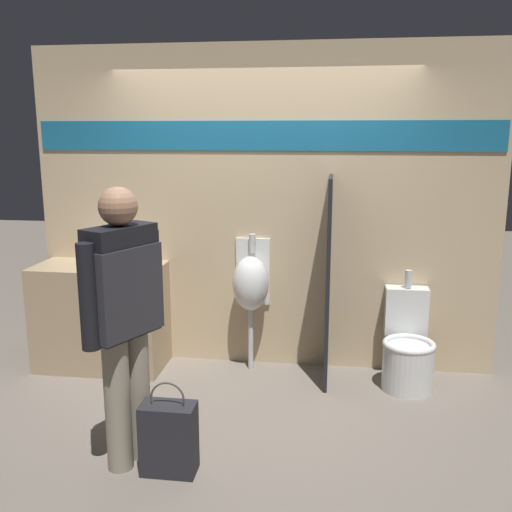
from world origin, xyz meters
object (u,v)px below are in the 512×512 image
shopping_bag (169,438)px  toilet (407,350)px  sink_basin (106,258)px  cell_phone (130,269)px  person_in_vest (123,309)px  urinal_near_counter (251,283)px

shopping_bag → toilet: bearing=42.7°
sink_basin → cell_phone: bearing=-30.6°
cell_phone → person_in_vest: size_ratio=0.08×
sink_basin → toilet: size_ratio=0.47×
sink_basin → cell_phone: 0.32m
cell_phone → toilet: size_ratio=0.15×
cell_phone → toilet: bearing=1.7°
cell_phone → person_in_vest: bearing=-71.6°
sink_basin → person_in_vest: bearing=-64.1°
toilet → shopping_bag: size_ratio=1.56×
person_in_vest → shopping_bag: size_ratio=2.94×
toilet → shopping_bag: (-1.55, -1.42, -0.07)m
toilet → person_in_vest: bearing=-143.5°
shopping_bag → person_in_vest: bearing=163.8°
sink_basin → toilet: sink_basin is taller
urinal_near_counter → person_in_vest: (-0.53, -1.51, 0.23)m
sink_basin → person_in_vest: size_ratio=0.25×
urinal_near_counter → person_in_vest: person_in_vest is taller
shopping_bag → sink_basin: bearing=122.6°
cell_phone → person_in_vest: 1.35m
cell_phone → urinal_near_counter: size_ratio=0.12×
shopping_bag → urinal_near_counter: bearing=80.7°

